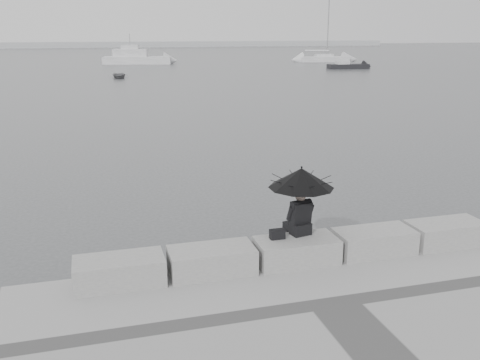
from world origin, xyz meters
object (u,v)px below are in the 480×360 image
object	(u,v)px
small_motorboat	(348,66)
dinghy	(119,75)
motor_cruiser	(137,58)
seated_person	(301,184)
sailboat_right	(324,58)

from	to	relation	value
small_motorboat	dinghy	bearing A→B (deg)	-164.98
dinghy	motor_cruiser	bearing A→B (deg)	82.68
motor_cruiser	dinghy	xyz separation A→B (m)	(-4.21, -23.75, -0.63)
motor_cruiser	small_motorboat	bearing A→B (deg)	-21.02
seated_person	small_motorboat	bearing A→B (deg)	50.70
sailboat_right	dinghy	world-z (taller)	sailboat_right
seated_person	dinghy	bearing A→B (deg)	79.11
sailboat_right	dinghy	distance (m)	39.89
seated_person	small_motorboat	size ratio (longest dim) A/B	0.25
small_motorboat	dinghy	xyz separation A→B (m)	(-29.95, -6.13, -0.06)
motor_cruiser	dinghy	distance (m)	24.13
motor_cruiser	dinghy	size ratio (longest dim) A/B	3.32
seated_person	dinghy	size ratio (longest dim) A/B	0.45
motor_cruiser	small_motorboat	size ratio (longest dim) A/B	1.87
motor_cruiser	small_motorboat	xyz separation A→B (m)	(25.74, -17.62, -0.57)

